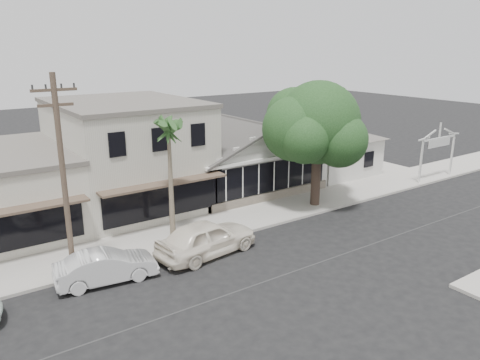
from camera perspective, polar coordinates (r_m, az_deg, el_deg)
ground at (r=22.37m, az=7.62°, el=-10.65°), size 140.00×140.00×0.00m
sidewalk_north at (r=24.22m, az=-18.29°, el=-9.01°), size 90.00×3.50×0.15m
corner_shop at (r=33.71m, az=-0.15°, el=3.40°), size 10.40×8.60×5.10m
side_cottage at (r=38.42m, az=10.81°, el=2.98°), size 6.00×6.00×3.00m
arch_sign at (r=38.37m, az=23.10°, el=4.49°), size 4.12×0.12×3.95m
row_building_near at (r=30.81m, az=-13.62°, el=2.94°), size 8.00×10.00×6.50m
utility_pole at (r=21.00m, az=-20.76°, el=0.63°), size 1.80×0.24×9.00m
car_0 at (r=23.24m, az=-4.10°, el=-7.05°), size 5.49×2.78×1.79m
car_1 at (r=21.56m, az=-16.01°, el=-10.11°), size 4.51×2.05×1.43m
shade_tree at (r=29.53m, az=9.11°, el=6.66°), size 7.23×6.54×8.03m
palm_east at (r=24.01m, az=-8.71°, el=6.02°), size 2.39×2.39×6.88m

